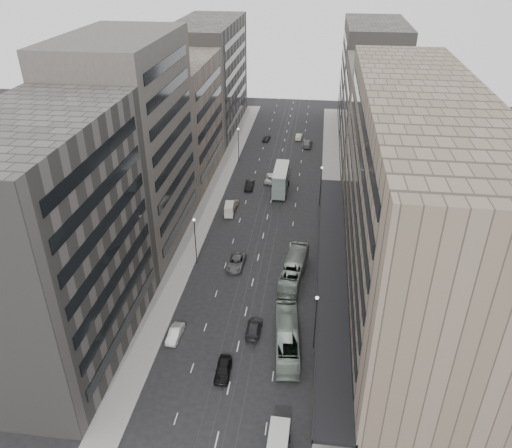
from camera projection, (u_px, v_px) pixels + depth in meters
The scene contains 30 objects.
ground at pixel (245, 316), 69.80m from camera, with size 220.00×220.00×0.00m, color black.
sidewalk_right at pixel (331, 200), 100.69m from camera, with size 4.00×125.00×0.15m, color gray.
sidewalk_left at pixel (214, 193), 103.38m from camera, with size 4.00×125.00×0.15m, color gray.
department_store at pixel (410, 204), 66.86m from camera, with size 19.20×60.00×30.00m.
building_right_mid at pixel (380, 122), 106.19m from camera, with size 15.00×28.00×24.00m, color #4A4640.
building_right_far at pixel (371, 79), 131.02m from camera, with size 15.00×32.00×28.00m, color #5B5751.
building_left_a at pixel (50, 245), 57.87m from camera, with size 15.00×28.00×30.00m, color #5B5751.
building_left_b at pixel (129, 146), 80.11m from camera, with size 15.00×26.00×34.00m, color #4A4640.
building_left_c at pixel (176, 120), 105.59m from camera, with size 15.00×28.00×25.00m, color #766C5C.
building_left_d at pixel (209, 76), 133.25m from camera, with size 15.00×38.00×28.00m, color #5B5751.
lamp_right_near at pixel (316, 316), 61.82m from camera, with size 0.44×0.44×8.32m.
lamp_right_far at pixel (321, 181), 96.25m from camera, with size 0.44×0.44×8.32m.
lamp_left_near at pixel (195, 236), 78.62m from camera, with size 0.44×0.44×8.32m.
lamp_left_far at pixel (238, 141), 115.64m from camera, with size 0.44×0.44×8.32m.
bus_near at pixel (287, 338), 63.55m from camera, with size 2.85×12.17×3.39m, color gray.
bus_far at pixel (294, 269), 76.75m from camera, with size 2.85×12.19×3.39m, color gray.
double_decker at pixel (281, 179), 102.62m from camera, with size 3.06×9.77×5.33m.
vw_microbus at pixel (278, 445), 50.38m from camera, with size 2.34×4.97×2.66m.
panel_van at pixel (229, 209), 94.71m from camera, with size 2.08×3.80×2.31m.
sedan_0 at pixel (223, 369), 60.15m from camera, with size 1.81×4.49×1.53m, color black.
sedan_1 at pixel (175, 334), 65.71m from camera, with size 1.44×4.14×1.36m, color silver.
sedan_2 at pixel (236, 262), 80.03m from camera, with size 2.51×5.45×1.51m, color #58585A.
sedan_3 at pixel (254, 328), 66.66m from camera, with size 1.95×4.79×1.39m, color #272729.
sedan_4 at pixel (233, 205), 97.52m from camera, with size 1.66×4.12×1.40m, color #9E9183.
sedan_5 at pixel (249, 185), 105.22m from camera, with size 1.64×4.70×1.55m, color black.
sedan_6 at pixel (272, 178), 108.36m from camera, with size 2.56×5.55×1.54m, color silver.
sedan_7 at pixel (307, 143), 126.61m from camera, with size 2.22×5.47×1.59m, color #5F5F62.
sedan_8 at pixel (267, 138), 130.36m from camera, with size 1.60×3.96×1.35m, color black.
sedan_9 at pixel (299, 136), 131.21m from camera, with size 1.55×4.44×1.46m, color #BAB39A.
pedestrian at pixel (317, 372), 59.21m from camera, with size 0.75×0.49×2.05m, color black.
Camera 1 is at (8.52, -53.52, 45.87)m, focal length 35.00 mm.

